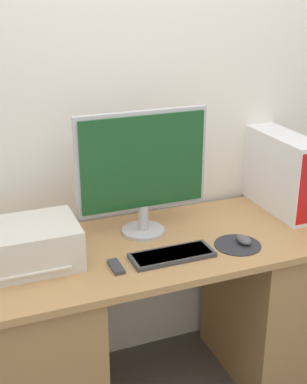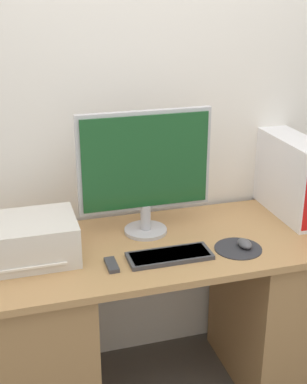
{
  "view_description": "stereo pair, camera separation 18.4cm",
  "coord_description": "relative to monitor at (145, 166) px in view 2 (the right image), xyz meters",
  "views": [
    {
      "loc": [
        -0.8,
        -1.56,
        1.85
      ],
      "look_at": [
        -0.05,
        0.33,
        1.04
      ],
      "focal_mm": 50.0,
      "sensor_mm": 36.0,
      "label": 1
    },
    {
      "loc": [
        -0.62,
        -1.62,
        1.85
      ],
      "look_at": [
        -0.05,
        0.33,
        1.04
      ],
      "focal_mm": 50.0,
      "sensor_mm": 36.0,
      "label": 2
    }
  ],
  "objects": [
    {
      "name": "wall_back",
      "position": [
        0.05,
        0.26,
        0.24
      ],
      "size": [
        6.4,
        0.05,
        2.7
      ],
      "color": "white",
      "rests_on": "ground_plane"
    },
    {
      "name": "monitor",
      "position": [
        0.0,
        0.0,
        0.0
      ],
      "size": [
        0.58,
        0.19,
        0.55
      ],
      "color": "#B7B7BC",
      "rests_on": "desk"
    },
    {
      "name": "keyboard",
      "position": [
        0.03,
        -0.26,
        -0.3
      ],
      "size": [
        0.34,
        0.13,
        0.02
      ],
      "color": "#3D3D42",
      "rests_on": "desk"
    },
    {
      "name": "printer",
      "position": [
        -0.52,
        -0.1,
        -0.23
      ],
      "size": [
        0.4,
        0.3,
        0.17
      ],
      "color": "beige",
      "rests_on": "desk"
    },
    {
      "name": "computer_tower",
      "position": [
        0.72,
        0.0,
        -0.12
      ],
      "size": [
        0.16,
        0.46,
        0.37
      ],
      "color": "white",
      "rests_on": "desk"
    },
    {
      "name": "mousepad",
      "position": [
        0.33,
        -0.27,
        -0.31
      ],
      "size": [
        0.2,
        0.2,
        0.0
      ],
      "color": "#2D2D33",
      "rests_on": "desk"
    },
    {
      "name": "remote_control",
      "position": [
        -0.21,
        -0.26,
        -0.3
      ],
      "size": [
        0.04,
        0.11,
        0.02
      ],
      "color": "#38383D",
      "rests_on": "desk"
    },
    {
      "name": "desk",
      "position": [
        0.05,
        -0.13,
        -0.7
      ],
      "size": [
        1.63,
        0.66,
        0.8
      ],
      "color": "tan",
      "rests_on": "ground_plane"
    },
    {
      "name": "mouse",
      "position": [
        0.36,
        -0.27,
        -0.29
      ],
      "size": [
        0.05,
        0.09,
        0.03
      ],
      "color": "#4C4C51",
      "rests_on": "mousepad"
    }
  ]
}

